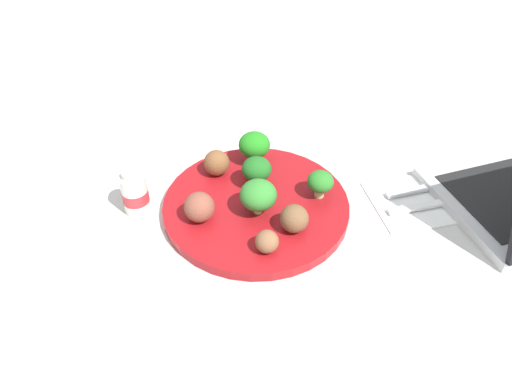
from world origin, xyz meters
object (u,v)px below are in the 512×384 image
broccoli_floret_back_right (260,195)px  meatball_near_rim (199,207)px  plate (256,206)px  broccoli_floret_front_right (257,170)px  meatball_mid_right (269,241)px  broccoli_floret_mid_left (320,181)px  meatball_back_right (217,163)px  yogurt_bottle (135,193)px  fork (426,189)px  broccoli_floret_front_left (254,145)px  napkin (426,199)px  knife (437,204)px  meatball_far_rim (294,219)px

broccoli_floret_back_right → meatball_near_rim: bearing=-179.3°
plate → broccoli_floret_front_right: 0.06m
meatball_near_rim → meatball_mid_right: 0.12m
broccoli_floret_mid_left → meatball_mid_right: 0.14m
plate → meatball_back_right: 0.10m
yogurt_bottle → broccoli_floret_back_right: bearing=-15.1°
meatball_near_rim → fork: bearing=3.9°
plate → yogurt_bottle: (-0.18, 0.03, 0.03)m
meatball_back_right → meatball_mid_right: size_ratio=1.28×
yogurt_bottle → broccoli_floret_front_left: bearing=21.1°
broccoli_floret_front_right → meatball_mid_right: 0.14m
meatball_near_rim → napkin: (0.35, 0.01, -0.04)m
fork → meatball_near_rim: bearing=-176.1°
fork → yogurt_bottle: size_ratio=1.61×
broccoli_floret_front_right → meatball_mid_right: size_ratio=1.57×
fork → yogurt_bottle: 0.45m
plate → broccoli_floret_front_right: bearing=80.1°
meatball_near_rim → knife: (0.36, -0.01, -0.03)m
broccoli_floret_front_right → broccoli_floret_front_left: 0.06m
meatball_back_right → knife: 0.35m
meatball_far_rim → broccoli_floret_mid_left: bearing=51.5°
broccoli_floret_mid_left → yogurt_bottle: bearing=174.9°
broccoli_floret_front_left → meatball_near_rim: (-0.10, -0.12, -0.01)m
broccoli_floret_mid_left → meatball_far_rim: size_ratio=1.08×
fork → knife: (0.00, -0.04, -0.00)m
yogurt_bottle → broccoli_floret_front_right: bearing=3.8°
meatball_mid_right → fork: (0.27, 0.10, -0.02)m
broccoli_floret_back_right → napkin: bearing=1.0°
broccoli_floret_mid_left → napkin: broccoli_floret_mid_left is taller
broccoli_floret_front_right → yogurt_bottle: bearing=-176.2°
knife → yogurt_bottle: size_ratio=1.94×
napkin → fork: fork is taller
meatball_far_rim → knife: meatball_far_rim is taller
broccoli_floret_mid_left → knife: (0.18, -0.04, -0.04)m
broccoli_floret_mid_left → napkin: size_ratio=0.26×
meatball_mid_right → knife: size_ratio=0.22×
meatball_near_rim → fork: meatball_near_rim is taller
broccoli_floret_front_left → yogurt_bottle: 0.20m
broccoli_floret_front_right → broccoli_floret_mid_left: broccoli_floret_front_right is taller
broccoli_floret_front_left → meatball_far_rim: size_ratio=1.35×
meatball_near_rim → meatball_mid_right: size_ratio=1.37×
broccoli_floret_front_left → napkin: 0.28m
plate → broccoli_floret_back_right: 0.05m
broccoli_floret_front_right → meatball_mid_right: (-0.00, -0.14, -0.02)m
plate → yogurt_bottle: 0.18m
meatball_back_right → meatball_mid_right: (0.05, -0.18, -0.00)m
broccoli_floret_front_left → yogurt_bottle: size_ratio=0.73×
fork → broccoli_floret_front_left: bearing=159.3°
meatball_far_rim → yogurt_bottle: size_ratio=0.54×
broccoli_floret_mid_left → plate: bearing=-178.7°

